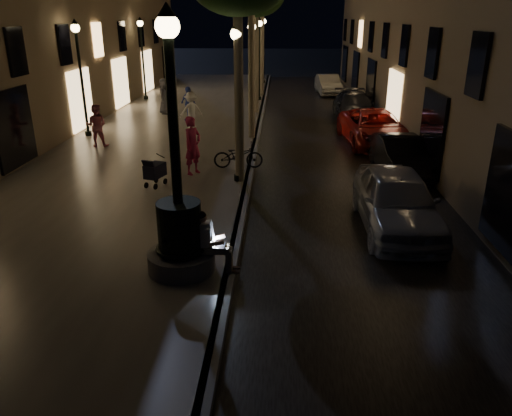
# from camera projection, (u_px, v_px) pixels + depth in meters

# --- Properties ---
(ground) EXTENTS (120.00, 120.00, 0.00)m
(ground) POSITION_uv_depth(u_px,v_px,m) (257.00, 136.00, 22.59)
(ground) COLOR black
(ground) RESTS_ON ground
(cobble_lane) EXTENTS (6.00, 45.00, 0.02)m
(cobble_lane) POSITION_uv_depth(u_px,v_px,m) (324.00, 137.00, 22.46)
(cobble_lane) COLOR black
(cobble_lane) RESTS_ON ground
(promenade) EXTENTS (8.00, 45.00, 0.20)m
(promenade) POSITION_uv_depth(u_px,v_px,m) (170.00, 133.00, 22.74)
(promenade) COLOR #655F59
(promenade) RESTS_ON ground
(curb_strip) EXTENTS (0.25, 45.00, 0.20)m
(curb_strip) POSITION_uv_depth(u_px,v_px,m) (257.00, 134.00, 22.56)
(curb_strip) COLOR #59595B
(curb_strip) RESTS_ON ground
(fountain_lamppost) EXTENTS (1.40, 1.40, 5.21)m
(fountain_lamppost) POSITION_uv_depth(u_px,v_px,m) (179.00, 225.00, 10.11)
(fountain_lamppost) COLOR #59595B
(fountain_lamppost) RESTS_ON promenade
(seated_man_laptop) EXTENTS (0.95, 0.32, 1.32)m
(seated_man_laptop) POSITION_uv_depth(u_px,v_px,m) (210.00, 239.00, 10.19)
(seated_man_laptop) COLOR tan
(seated_man_laptop) RESTS_ON promenade
(lamp_curb_a) EXTENTS (0.36, 0.36, 4.81)m
(lamp_curb_a) POSITION_uv_depth(u_px,v_px,m) (237.00, 84.00, 14.92)
(lamp_curb_a) COLOR black
(lamp_curb_a) RESTS_ON promenade
(lamp_curb_b) EXTENTS (0.36, 0.36, 4.81)m
(lamp_curb_b) POSITION_uv_depth(u_px,v_px,m) (252.00, 60.00, 22.36)
(lamp_curb_b) COLOR black
(lamp_curb_b) RESTS_ON promenade
(lamp_curb_c) EXTENTS (0.36, 0.36, 4.81)m
(lamp_curb_c) POSITION_uv_depth(u_px,v_px,m) (259.00, 49.00, 29.80)
(lamp_curb_c) COLOR black
(lamp_curb_c) RESTS_ON promenade
(lamp_curb_d) EXTENTS (0.36, 0.36, 4.81)m
(lamp_curb_d) POSITION_uv_depth(u_px,v_px,m) (264.00, 41.00, 37.24)
(lamp_curb_d) COLOR black
(lamp_curb_d) RESTS_ON promenade
(lamp_left_b) EXTENTS (0.36, 0.36, 4.81)m
(lamp_left_b) POSITION_uv_depth(u_px,v_px,m) (80.00, 64.00, 20.81)
(lamp_left_b) COLOR black
(lamp_left_b) RESTS_ON promenade
(lamp_left_c) EXTENTS (0.36, 0.36, 4.81)m
(lamp_left_c) POSITION_uv_depth(u_px,v_px,m) (142.00, 48.00, 30.11)
(lamp_left_c) COLOR black
(lamp_left_c) RESTS_ON promenade
(stroller) EXTENTS (0.62, 0.99, 1.01)m
(stroller) POSITION_uv_depth(u_px,v_px,m) (155.00, 171.00, 15.30)
(stroller) COLOR black
(stroller) RESTS_ON promenade
(car_front) EXTENTS (1.83, 4.54, 1.55)m
(car_front) POSITION_uv_depth(u_px,v_px,m) (397.00, 201.00, 12.65)
(car_front) COLOR #9FA0A6
(car_front) RESTS_ON ground
(car_second) EXTENTS (1.63, 3.95, 1.27)m
(car_second) POSITION_uv_depth(u_px,v_px,m) (399.00, 155.00, 17.25)
(car_second) COLOR black
(car_second) RESTS_ON ground
(car_third) EXTENTS (2.78, 5.34, 1.44)m
(car_third) POSITION_uv_depth(u_px,v_px,m) (375.00, 128.00, 20.88)
(car_third) COLOR maroon
(car_third) RESTS_ON ground
(car_rear) EXTENTS (1.98, 4.78, 1.38)m
(car_rear) POSITION_uv_depth(u_px,v_px,m) (354.00, 107.00, 25.85)
(car_rear) COLOR #2A2A2F
(car_rear) RESTS_ON ground
(car_fifth) EXTENTS (1.67, 4.07, 1.31)m
(car_fifth) POSITION_uv_depth(u_px,v_px,m) (328.00, 85.00, 34.06)
(car_fifth) COLOR #ACAEA8
(car_fifth) RESTS_ON ground
(pedestrian_red) EXTENTS (0.77, 0.83, 1.91)m
(pedestrian_red) POSITION_uv_depth(u_px,v_px,m) (193.00, 146.00, 16.37)
(pedestrian_red) COLOR #B3234C
(pedestrian_red) RESTS_ON promenade
(pedestrian_pink) EXTENTS (0.85, 0.68, 1.69)m
(pedestrian_pink) POSITION_uv_depth(u_px,v_px,m) (97.00, 125.00, 19.83)
(pedestrian_pink) COLOR #DA7387
(pedestrian_pink) RESTS_ON promenade
(pedestrian_white) EXTENTS (1.25, 1.03, 1.68)m
(pedestrian_white) POSITION_uv_depth(u_px,v_px,m) (191.00, 111.00, 22.85)
(pedestrian_white) COLOR white
(pedestrian_white) RESTS_ON promenade
(pedestrian_blue) EXTENTS (1.03, 0.92, 1.68)m
(pedestrian_blue) POSITION_uv_depth(u_px,v_px,m) (188.00, 104.00, 24.61)
(pedestrian_blue) COLOR #2A3C9A
(pedestrian_blue) RESTS_ON promenade
(pedestrian_dark) EXTENTS (0.78, 1.01, 1.85)m
(pedestrian_dark) POSITION_uv_depth(u_px,v_px,m) (165.00, 96.00, 26.26)
(pedestrian_dark) COLOR #38383E
(pedestrian_dark) RESTS_ON promenade
(bicycle) EXTENTS (1.73, 0.71, 0.89)m
(bicycle) POSITION_uv_depth(u_px,v_px,m) (238.00, 155.00, 17.17)
(bicycle) COLOR black
(bicycle) RESTS_ON promenade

